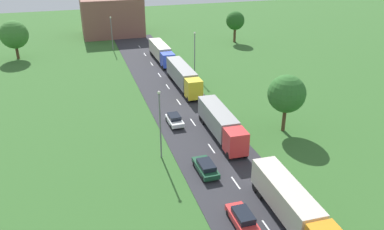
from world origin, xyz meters
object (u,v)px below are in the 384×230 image
object	(u,v)px
truck_lead	(293,207)
truck_third	(183,76)
tree_birch	(287,94)
car_third	(206,167)
lamppost_fourth	(112,31)
tree_oak	(235,21)
lamppost_second	(160,122)
lamppost_third	(195,52)
distant_building	(112,16)
tree_pine	(14,35)
car_second	(242,218)
truck_second	(221,123)
car_fourth	(174,120)
truck_fourth	(161,52)

from	to	relation	value
truck_lead	truck_third	world-z (taller)	truck_third
tree_birch	car_third	bearing A→B (deg)	-152.58
lamppost_fourth	tree_oak	distance (m)	29.82
lamppost_second	lamppost_third	world-z (taller)	lamppost_second
lamppost_fourth	tree_oak	world-z (taller)	lamppost_fourth
lamppost_fourth	distant_building	world-z (taller)	distant_building
tree_pine	car_second	bearing A→B (deg)	-68.85
truck_second	tree_birch	bearing A→B (deg)	-4.19
truck_second	car_fourth	distance (m)	7.37
truck_second	distant_building	world-z (taller)	distant_building
lamppost_second	tree_birch	size ratio (longest dim) A/B	1.08
car_fourth	tree_pine	bearing A→B (deg)	120.14
distant_building	car_third	bearing A→B (deg)	-88.43
truck_lead	distant_building	size ratio (longest dim) A/B	0.85
truck_second	tree_birch	xyz separation A→B (m)	(8.84, -0.65, 3.29)
truck_lead	truck_third	size ratio (longest dim) A/B	0.92
truck_second	lamppost_fourth	bearing A→B (deg)	100.10
car_second	lamppost_second	size ratio (longest dim) A/B	0.50
car_second	car_third	bearing A→B (deg)	92.47
car_second	distant_building	size ratio (longest dim) A/B	0.28
truck_lead	truck_fourth	bearing A→B (deg)	89.86
truck_third	truck_lead	bearing A→B (deg)	-90.32
truck_second	tree_pine	xyz separation A→B (m)	(-28.92, 46.79, 3.10)
truck_lead	tree_pine	size ratio (longest dim) A/B	1.62
tree_oak	distant_building	distance (m)	32.67
truck_third	lamppost_second	xyz separation A→B (m)	(-8.93, -21.94, 2.55)
tree_oak	tree_pine	xyz separation A→B (m)	(-50.18, 0.15, -0.04)
car_third	lamppost_fourth	world-z (taller)	lamppost_fourth
lamppost_fourth	tree_birch	size ratio (longest dim) A/B	0.97
truck_lead	tree_pine	distance (m)	71.24
truck_fourth	truck_lead	bearing A→B (deg)	-90.14
car_third	lamppost_second	bearing A→B (deg)	129.33
tree_oak	lamppost_fourth	bearing A→B (deg)	177.70
truck_third	car_third	size ratio (longest dim) A/B	3.16
truck_second	car_second	size ratio (longest dim) A/B	2.98
lamppost_second	tree_oak	bearing A→B (deg)	58.83
truck_lead	truck_fourth	xyz separation A→B (m)	(0.13, 54.03, -0.02)
truck_second	car_second	xyz separation A→B (m)	(-4.28, -16.92, -1.24)
tree_oak	car_second	bearing A→B (deg)	-111.89
tree_pine	tree_birch	bearing A→B (deg)	-51.48
truck_lead	truck_second	world-z (taller)	truck_second
car_fourth	lamppost_third	distance (m)	21.79
car_third	lamppost_third	distance (m)	33.90
lamppost_third	distant_building	size ratio (longest dim) A/B	0.54
car_second	lamppost_third	bearing A→B (deg)	78.64
truck_fourth	tree_pine	bearing A→B (deg)	159.36
truck_third	car_fourth	size ratio (longest dim) A/B	3.63
tree_oak	car_fourth	bearing A→B (deg)	-122.36
truck_third	lamppost_third	xyz separation A→B (m)	(3.83, 5.72, 2.45)
lamppost_second	tree_pine	world-z (taller)	lamppost_second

